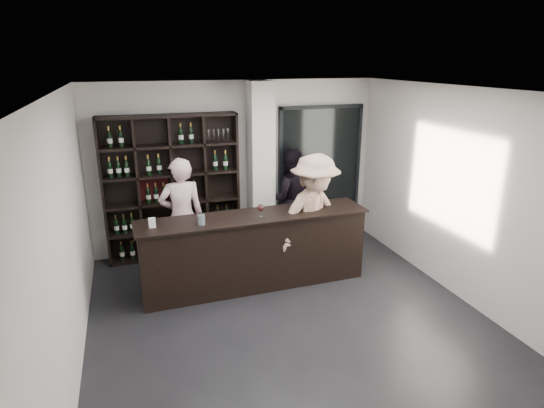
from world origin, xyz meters
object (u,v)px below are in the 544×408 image
object	(u,v)px
wine_shelf	(172,188)
customer	(314,218)
tasting_counter	(255,251)
taster_black	(289,198)
taster_pink	(182,217)

from	to	relation	value
wine_shelf	customer	size ratio (longest dim) A/B	1.23
tasting_counter	taster_black	size ratio (longest dim) A/B	1.89
taster_pink	customer	distance (m)	2.02
taster_black	wine_shelf	bearing A→B (deg)	0.80
taster_pink	customer	xyz separation A→B (m)	(1.85, -0.80, 0.05)
tasting_counter	taster_pink	xyz separation A→B (m)	(-0.94, 0.75, 0.37)
tasting_counter	taster_pink	distance (m)	1.26
wine_shelf	customer	bearing A→B (deg)	-38.57
tasting_counter	customer	xyz separation A→B (m)	(0.91, -0.05, 0.42)
taster_pink	customer	size ratio (longest dim) A/B	0.95
wine_shelf	taster_black	world-z (taller)	wine_shelf
tasting_counter	taster_pink	world-z (taller)	taster_pink
tasting_counter	taster_black	world-z (taller)	taster_black
wine_shelf	tasting_counter	size ratio (longest dim) A/B	0.72
wine_shelf	tasting_counter	bearing A→B (deg)	-55.99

